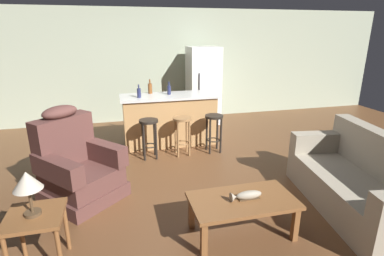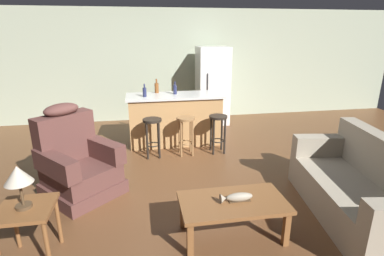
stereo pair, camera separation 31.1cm
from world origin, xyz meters
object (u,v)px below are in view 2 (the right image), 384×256
(kitchen_island, at_px, (175,119))
(bottle_wine_dark, at_px, (145,92))
(end_table, at_px, (27,217))
(bar_stool_left, at_px, (153,131))
(recliner_near_lamp, at_px, (77,164))
(bottle_short_amber, at_px, (175,89))
(refrigerator, at_px, (212,86))
(coffee_table, at_px, (233,205))
(bar_stool_right, at_px, (218,127))
(couch, at_px, (360,190))
(bottle_tall_green, at_px, (157,88))
(fish_figurine, at_px, (236,197))
(bar_stool_middle, at_px, (186,129))
(table_lamp, at_px, (18,177))

(kitchen_island, height_order, bottle_wine_dark, bottle_wine_dark)
(end_table, distance_m, bar_stool_left, 2.61)
(kitchen_island, bearing_deg, recliner_near_lamp, -131.66)
(bottle_short_amber, bearing_deg, refrigerator, 48.73)
(coffee_table, bearing_deg, bar_stool_right, 79.08)
(bar_stool_left, bearing_deg, couch, -44.16)
(coffee_table, distance_m, bottle_tall_green, 3.28)
(fish_figurine, bearing_deg, refrigerator, 79.70)
(coffee_table, bearing_deg, bar_stool_left, 107.18)
(coffee_table, bearing_deg, recliner_near_lamp, 144.95)
(couch, bearing_deg, bar_stool_middle, -43.95)
(refrigerator, bearing_deg, coffee_table, -100.70)
(fish_figurine, height_order, recliner_near_lamp, recliner_near_lamp)
(fish_figurine, distance_m, kitchen_island, 2.94)
(bar_stool_right, bearing_deg, bottle_wine_dark, 156.46)
(recliner_near_lamp, distance_m, bar_stool_right, 2.43)
(bottle_wine_dark, bearing_deg, bottle_tall_green, 54.10)
(table_lamp, bearing_deg, bar_stool_right, 43.42)
(bottle_tall_green, bearing_deg, table_lamp, -114.10)
(fish_figurine, xyz_separation_m, recliner_near_lamp, (-1.77, 1.24, -0.04))
(fish_figurine, distance_m, couch, 1.53)
(bar_stool_right, bearing_deg, couch, -63.11)
(table_lamp, bearing_deg, bottle_short_amber, 59.57)
(coffee_table, xyz_separation_m, refrigerator, (0.78, 4.12, 0.52))
(coffee_table, bearing_deg, bar_stool_middle, 93.33)
(fish_figurine, bearing_deg, coffee_table, 155.24)
(bottle_wine_dark, bearing_deg, end_table, -112.42)
(bar_stool_left, xyz_separation_m, bottle_wine_dark, (-0.09, 0.54, 0.57))
(fish_figurine, bearing_deg, bar_stool_middle, 94.00)
(bar_stool_left, xyz_separation_m, bar_stool_middle, (0.57, 0.00, 0.00))
(bar_stool_left, height_order, bottle_short_amber, bottle_short_amber)
(coffee_table, relative_size, bar_stool_middle, 1.62)
(fish_figurine, xyz_separation_m, bottle_tall_green, (-0.59, 3.17, 0.59))
(table_lamp, distance_m, bottle_wine_dark, 3.06)
(bar_stool_left, distance_m, bottle_tall_green, 1.05)
(kitchen_island, bearing_deg, bar_stool_right, -42.66)
(table_lamp, bearing_deg, kitchen_island, 59.31)
(fish_figurine, xyz_separation_m, bar_stool_middle, (-0.16, 2.30, 0.01))
(coffee_table, distance_m, table_lamp, 2.04)
(bar_stool_left, xyz_separation_m, bottle_tall_green, (0.14, 0.87, 0.58))
(couch, height_order, bar_stool_right, couch)
(table_lamp, bearing_deg, couch, 1.45)
(bar_stool_right, xyz_separation_m, bottle_wine_dark, (-1.24, 0.54, 0.57))
(bottle_tall_green, bearing_deg, bottle_wine_dark, -125.90)
(recliner_near_lamp, bearing_deg, coffee_table, 13.27)
(end_table, bearing_deg, bottle_tall_green, 66.01)
(table_lamp, height_order, refrigerator, refrigerator)
(end_table, bearing_deg, bar_stool_left, 61.14)
(bar_stool_left, bearing_deg, recliner_near_lamp, -134.45)
(bottle_wine_dark, bearing_deg, bar_stool_right, -23.54)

